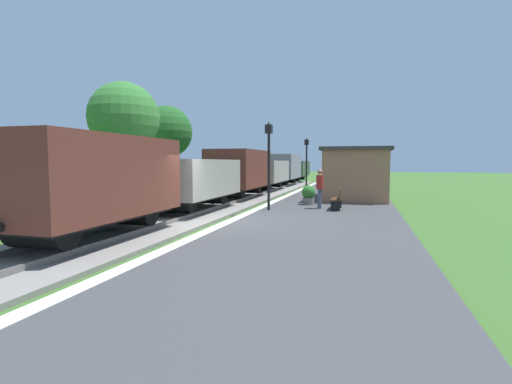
# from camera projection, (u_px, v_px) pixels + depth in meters

# --- Properties ---
(ground_plane) EXTENTS (160.00, 160.00, 0.00)m
(ground_plane) POSITION_uv_depth(u_px,v_px,m) (218.00, 228.00, 13.21)
(ground_plane) COLOR #3D6628
(platform_slab) EXTENTS (6.00, 60.00, 0.25)m
(platform_slab) POSITION_uv_depth(u_px,v_px,m) (311.00, 229.00, 12.36)
(platform_slab) COLOR #424244
(platform_slab) RESTS_ON ground
(platform_edge_stripe) EXTENTS (0.36, 60.00, 0.01)m
(platform_edge_stripe) POSITION_uv_depth(u_px,v_px,m) (229.00, 222.00, 13.09)
(platform_edge_stripe) COLOR silver
(platform_edge_stripe) RESTS_ON platform_slab
(track_ballast) EXTENTS (3.80, 60.00, 0.12)m
(track_ballast) POSITION_uv_depth(u_px,v_px,m) (155.00, 224.00, 13.85)
(track_ballast) COLOR gray
(track_ballast) RESTS_ON ground
(rail_near) EXTENTS (0.07, 60.00, 0.14)m
(rail_near) POSITION_uv_depth(u_px,v_px,m) (173.00, 221.00, 13.65)
(rail_near) COLOR slate
(rail_near) RESTS_ON track_ballast
(rail_far) EXTENTS (0.07, 60.00, 0.14)m
(rail_far) POSITION_uv_depth(u_px,v_px,m) (137.00, 219.00, 14.03)
(rail_far) COLOR slate
(rail_far) RESTS_ON track_ballast
(freight_train) EXTENTS (2.50, 39.20, 2.72)m
(freight_train) POSITION_uv_depth(u_px,v_px,m) (253.00, 173.00, 26.05)
(freight_train) COLOR brown
(freight_train) RESTS_ON rail_near
(station_hut) EXTENTS (3.50, 5.80, 2.78)m
(station_hut) POSITION_uv_depth(u_px,v_px,m) (356.00, 173.00, 21.28)
(station_hut) COLOR #9E6B4C
(station_hut) RESTS_ON platform_slab
(bench_near_hut) EXTENTS (0.42, 1.50, 0.91)m
(bench_near_hut) POSITION_uv_depth(u_px,v_px,m) (338.00, 198.00, 16.43)
(bench_near_hut) COLOR #422819
(bench_near_hut) RESTS_ON platform_slab
(person_waiting) EXTENTS (0.27, 0.40, 1.71)m
(person_waiting) POSITION_uv_depth(u_px,v_px,m) (320.00, 187.00, 16.74)
(person_waiting) COLOR #474C66
(person_waiting) RESTS_ON platform_slab
(potted_planter) EXTENTS (0.64, 0.64, 0.92)m
(potted_planter) POSITION_uv_depth(u_px,v_px,m) (309.00, 195.00, 18.33)
(potted_planter) COLOR slate
(potted_planter) RESTS_ON platform_slab
(lamp_post_near) EXTENTS (0.28, 0.28, 3.70)m
(lamp_post_near) POSITION_uv_depth(u_px,v_px,m) (269.00, 149.00, 16.07)
(lamp_post_near) COLOR black
(lamp_post_near) RESTS_ON platform_slab
(lamp_post_far) EXTENTS (0.28, 0.28, 3.70)m
(lamp_post_far) POSITION_uv_depth(u_px,v_px,m) (307.00, 154.00, 26.84)
(lamp_post_far) COLOR black
(lamp_post_far) RESTS_ON platform_slab
(tree_trackside_mid) EXTENTS (3.24, 3.24, 5.94)m
(tree_trackside_mid) POSITION_uv_depth(u_px,v_px,m) (124.00, 118.00, 17.80)
(tree_trackside_mid) COLOR #4C3823
(tree_trackside_mid) RESTS_ON ground
(tree_trackside_far) EXTENTS (3.54, 3.54, 6.09)m
(tree_trackside_far) POSITION_uv_depth(u_px,v_px,m) (166.00, 132.00, 26.33)
(tree_trackside_far) COLOR #4C3823
(tree_trackside_far) RESTS_ON ground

